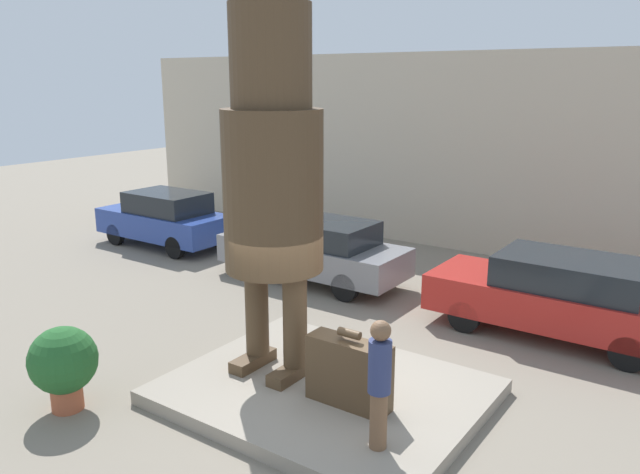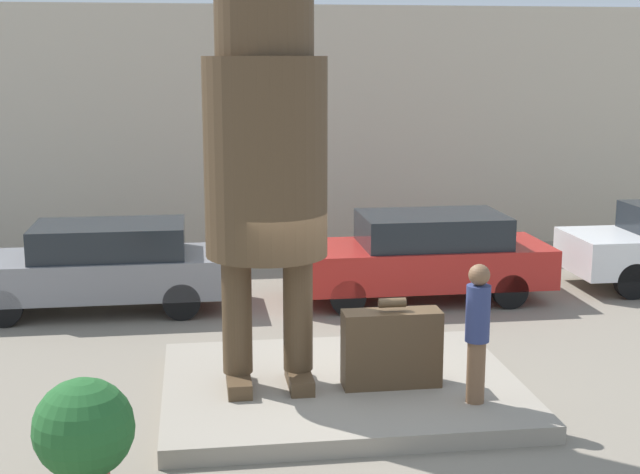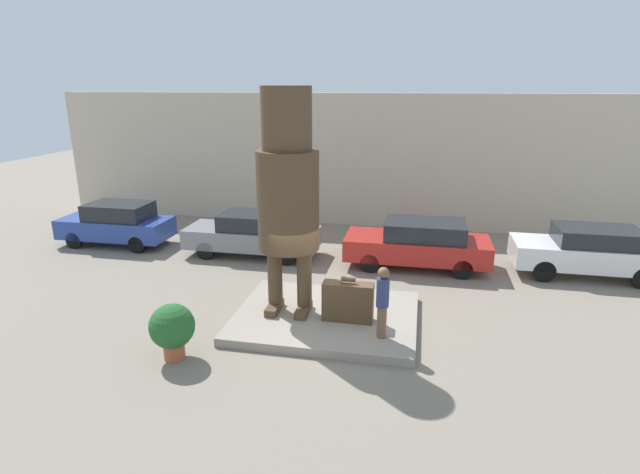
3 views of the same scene
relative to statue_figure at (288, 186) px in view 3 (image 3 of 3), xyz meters
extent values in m
plane|color=gray|center=(0.96, 0.00, -3.54)|extent=(60.00, 60.00, 0.00)
cube|color=gray|center=(0.96, 0.00, -3.42)|extent=(4.64, 3.71, 0.22)
cube|color=beige|center=(0.96, 9.62, -0.75)|extent=(28.00, 0.60, 5.57)
cube|color=#4C3823|center=(-0.39, -0.13, -3.22)|extent=(0.30, 0.88, 0.19)
cube|color=#4C3823|center=(0.39, -0.13, -3.22)|extent=(0.30, 0.88, 0.19)
cylinder|color=#4C3823|center=(-0.39, 0.00, -2.36)|extent=(0.38, 0.38, 1.53)
cylinder|color=#4C3823|center=(0.39, 0.00, -2.36)|extent=(0.38, 0.38, 1.53)
cylinder|color=#4C3823|center=(0.00, 0.00, -0.36)|extent=(1.53, 1.53, 2.46)
cylinder|color=#4C3823|center=(0.00, 0.00, 1.61)|extent=(1.20, 1.20, 1.48)
cube|color=#4C3823|center=(1.57, -0.27, -2.81)|extent=(1.27, 0.41, 1.00)
cylinder|color=#4C3823|center=(1.57, -0.27, -2.21)|extent=(0.35, 0.12, 0.12)
cylinder|color=brown|center=(2.47, -0.98, -2.92)|extent=(0.23, 0.23, 0.78)
cylinder|color=navy|center=(2.47, -0.98, -2.18)|extent=(0.30, 0.30, 0.70)
sphere|color=brown|center=(2.47, -0.98, -1.70)|extent=(0.26, 0.26, 0.26)
cube|color=#284293|center=(-8.13, 4.78, -2.86)|extent=(4.16, 1.70, 0.72)
cube|color=#1E2328|center=(-7.92, 4.78, -2.20)|extent=(2.29, 1.53, 0.60)
cylinder|color=black|center=(-9.42, 4.02, -3.22)|extent=(0.63, 0.18, 0.63)
cylinder|color=black|center=(-9.42, 5.54, -3.22)|extent=(0.63, 0.18, 0.63)
cylinder|color=black|center=(-6.84, 4.02, -3.22)|extent=(0.63, 0.18, 0.63)
cylinder|color=black|center=(-6.84, 5.54, -3.22)|extent=(0.63, 0.18, 0.63)
cube|color=gray|center=(-2.62, 4.64, -2.88)|extent=(4.73, 1.74, 0.68)
cube|color=#1E2328|center=(-2.38, 4.64, -2.26)|extent=(2.60, 1.56, 0.56)
cylinder|color=black|center=(-4.09, 3.86, -3.22)|extent=(0.64, 0.18, 0.64)
cylinder|color=black|center=(-4.09, 5.42, -3.22)|extent=(0.64, 0.18, 0.64)
cylinder|color=black|center=(-1.16, 3.86, -3.22)|extent=(0.64, 0.18, 0.64)
cylinder|color=black|center=(-1.16, 5.42, -3.22)|extent=(0.64, 0.18, 0.64)
cube|color=#B2231E|center=(3.17, 4.59, -2.86)|extent=(4.74, 1.85, 0.71)
cube|color=#1E2328|center=(3.40, 4.59, -2.22)|extent=(2.61, 1.67, 0.57)
cylinder|color=black|center=(1.70, 3.75, -3.22)|extent=(0.63, 0.18, 0.63)
cylinder|color=black|center=(1.70, 5.42, -3.22)|extent=(0.63, 0.18, 0.63)
cylinder|color=black|center=(4.64, 3.75, -3.22)|extent=(0.63, 0.18, 0.63)
cylinder|color=black|center=(4.64, 5.42, -3.22)|extent=(0.63, 0.18, 0.63)
cube|color=silver|center=(8.51, 4.84, -2.83)|extent=(4.54, 1.78, 0.73)
cube|color=#1E2328|center=(8.74, 4.84, -2.20)|extent=(2.50, 1.61, 0.53)
cylinder|color=black|center=(7.11, 4.04, -3.19)|extent=(0.69, 0.18, 0.69)
cylinder|color=black|center=(7.11, 5.64, -3.19)|extent=(0.69, 0.18, 0.69)
cylinder|color=black|center=(9.92, 5.64, -3.19)|extent=(0.69, 0.18, 0.69)
cylinder|color=#AD5638|center=(-2.03, -2.49, -3.35)|extent=(0.47, 0.47, 0.37)
sphere|color=#235B28|center=(-2.03, -2.49, -2.74)|extent=(1.01, 1.01, 1.01)
camera|label=1|loc=(5.95, -7.24, 1.31)|focal=35.00mm
camera|label=2|loc=(-0.88, -10.97, 0.84)|focal=50.00mm
camera|label=3|loc=(3.16, -11.58, 2.39)|focal=28.00mm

